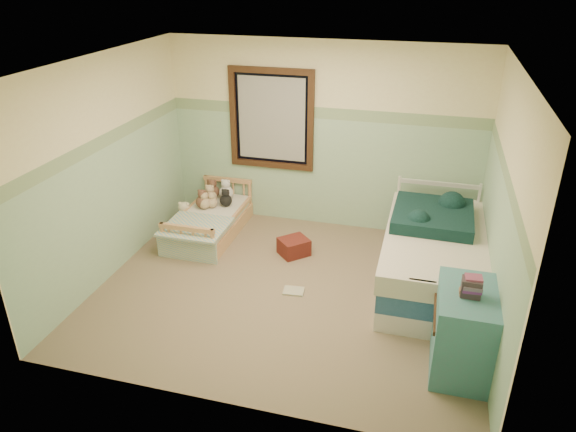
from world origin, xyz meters
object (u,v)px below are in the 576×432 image
(twin_bed_frame, at_px, (430,276))
(red_pillow, at_px, (294,247))
(plush_floor_tan, at_px, (187,240))
(dresser, at_px, (463,331))
(floor_book, at_px, (294,291))
(plush_floor_cream, at_px, (185,218))
(toddler_bed_frame, at_px, (211,227))

(twin_bed_frame, bearing_deg, red_pillow, 170.90)
(plush_floor_tan, xyz_separation_m, dresser, (3.35, -1.41, 0.29))
(plush_floor_tan, distance_m, floor_book, 1.71)
(plush_floor_cream, distance_m, twin_bed_frame, 3.39)
(plush_floor_tan, bearing_deg, dresser, -22.83)
(twin_bed_frame, xyz_separation_m, red_pillow, (-1.68, 0.27, -0.00))
(plush_floor_cream, height_order, dresser, dresser)
(plush_floor_cream, height_order, floor_book, plush_floor_cream)
(plush_floor_cream, bearing_deg, plush_floor_tan, -63.41)
(plush_floor_tan, bearing_deg, floor_book, -21.47)
(plush_floor_cream, bearing_deg, dresser, -28.47)
(toddler_bed_frame, relative_size, red_pillow, 4.26)
(red_pillow, bearing_deg, twin_bed_frame, -9.10)
(twin_bed_frame, height_order, red_pillow, twin_bed_frame)
(twin_bed_frame, xyz_separation_m, dresser, (0.29, -1.34, 0.29))
(twin_bed_frame, xyz_separation_m, floor_book, (-1.47, -0.56, -0.10))
(twin_bed_frame, distance_m, floor_book, 1.57)
(plush_floor_tan, bearing_deg, twin_bed_frame, -1.22)
(dresser, bearing_deg, plush_floor_cream, 151.53)
(dresser, xyz_separation_m, red_pillow, (-1.97, 1.61, -0.29))
(plush_floor_cream, relative_size, twin_bed_frame, 0.12)
(toddler_bed_frame, distance_m, dresser, 3.72)
(dresser, height_order, floor_book, dresser)
(plush_floor_tan, height_order, dresser, dresser)
(plush_floor_tan, bearing_deg, red_pillow, 8.44)
(twin_bed_frame, height_order, dresser, dresser)
(plush_floor_cream, distance_m, floor_book, 2.22)
(toddler_bed_frame, xyz_separation_m, twin_bed_frame, (2.92, -0.52, 0.02))
(plush_floor_cream, bearing_deg, floor_book, -32.32)
(toddler_bed_frame, relative_size, twin_bed_frame, 0.70)
(plush_floor_cream, xyz_separation_m, plush_floor_tan, (0.28, -0.56, -0.01))
(twin_bed_frame, height_order, floor_book, twin_bed_frame)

